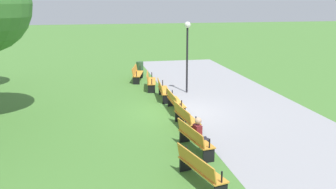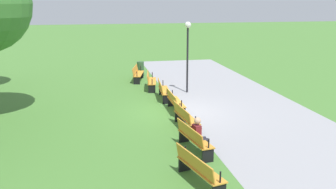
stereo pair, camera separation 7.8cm
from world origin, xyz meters
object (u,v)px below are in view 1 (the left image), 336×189
object	(u,v)px
bench_0	(137,73)
bench_2	(163,90)
trash_bin	(140,69)
lamp_post	(187,43)
bench_3	(175,101)
person_seated	(200,134)
bench_1	(150,80)
bench_6	(200,168)
bench_4	(185,117)
bench_5	(194,138)

from	to	relation	value
bench_0	bench_2	size ratio (longest dim) A/B	1.01
trash_bin	lamp_post	bearing A→B (deg)	20.81
bench_0	bench_3	world-z (taller)	same
person_seated	bench_2	bearing A→B (deg)	169.76
trash_bin	bench_3	bearing A→B (deg)	3.07
bench_1	lamp_post	size ratio (longest dim) A/B	0.54
lamp_post	trash_bin	distance (m)	5.63
bench_1	bench_6	xyz separation A→B (m)	(11.24, -0.46, 0.00)
bench_0	lamp_post	size ratio (longest dim) A/B	0.54
bench_4	bench_6	world-z (taller)	same
bench_1	person_seated	distance (m)	9.14
trash_bin	bench_6	bearing A→B (deg)	-1.45
person_seated	bench_3	bearing A→B (deg)	168.17
bench_3	bench_5	size ratio (longest dim) A/B	0.97
bench_5	lamp_post	world-z (taller)	lamp_post
bench_6	lamp_post	distance (m)	10.57
bench_0	lamp_post	xyz separation A→B (m)	(3.35, 2.23, 2.12)
bench_3	person_seated	size ratio (longest dim) A/B	1.62
bench_3	trash_bin	bearing A→B (deg)	-176.93
bench_2	bench_3	size ratio (longest dim) A/B	1.02
bench_2	bench_6	distance (m)	9.03
bench_2	bench_6	xyz separation A→B (m)	(9.00, -0.73, 0.00)
bench_4	bench_5	distance (m)	2.27
bench_6	person_seated	bearing A→B (deg)	149.62
bench_3	bench_5	bearing A→B (deg)	-4.64
bench_3	bench_5	xyz separation A→B (m)	(4.51, -0.37, 0.00)
bench_1	bench_6	size ratio (longest dim) A/B	1.00
bench_5	person_seated	distance (m)	0.25
person_seated	lamp_post	world-z (taller)	lamp_post
bench_3	lamp_post	size ratio (longest dim) A/B	0.53
bench_2	lamp_post	distance (m)	2.82
bench_1	bench_3	size ratio (longest dim) A/B	1.03
bench_3	person_seated	world-z (taller)	person_seated
bench_0	person_seated	bearing A→B (deg)	17.12
trash_bin	bench_5	bearing A→B (deg)	0.34
bench_2	person_seated	bearing A→B (deg)	3.75
person_seated	trash_bin	xyz separation A→B (m)	(-12.87, -0.24, -0.18)
bench_3	lamp_post	distance (m)	4.23
bench_6	bench_2	bearing A→B (deg)	161.37
bench_0	bench_6	bearing A→B (deg)	13.99
bench_3	bench_4	world-z (taller)	same
bench_0	bench_3	bearing A→B (deg)	20.95
bench_1	bench_3	world-z (taller)	same
bench_4	person_seated	xyz separation A→B (m)	(2.36, -0.11, 0.16)
person_seated	bench_5	bearing A→B (deg)	-133.13
bench_6	person_seated	size ratio (longest dim) A/B	1.67
bench_3	trash_bin	size ratio (longest dim) A/B	2.12
bench_0	bench_3	xyz separation A→B (m)	(6.73, 0.82, 0.00)
bench_5	lamp_post	bearing A→B (deg)	158.01
bench_1	bench_6	bearing A→B (deg)	7.01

